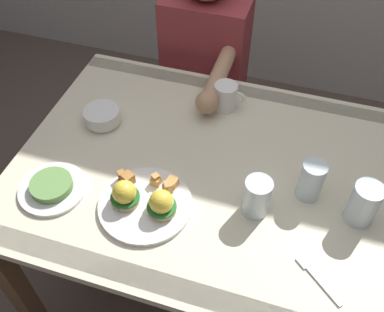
{
  "coord_description": "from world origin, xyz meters",
  "views": [
    {
      "loc": [
        0.21,
        -0.85,
        1.76
      ],
      "look_at": [
        -0.05,
        0.0,
        0.78
      ],
      "focal_mm": 40.71,
      "sensor_mm": 36.0,
      "label": 1
    }
  ],
  "objects_px": {
    "side_plate": "(52,187)",
    "diner_person": "(204,69)",
    "water_glass_far": "(363,205)",
    "water_glass_extra": "(311,182)",
    "fruit_bowl": "(102,116)",
    "coffee_mug": "(226,96)",
    "dining_table": "(208,189)",
    "eggs_benedict_plate": "(144,200)",
    "fork": "(316,277)",
    "water_glass_near": "(257,198)"
  },
  "relations": [
    {
      "from": "dining_table",
      "to": "eggs_benedict_plate",
      "type": "bearing_deg",
      "value": -125.4
    },
    {
      "from": "dining_table",
      "to": "coffee_mug",
      "type": "height_order",
      "value": "coffee_mug"
    },
    {
      "from": "eggs_benedict_plate",
      "to": "water_glass_far",
      "type": "height_order",
      "value": "water_glass_far"
    },
    {
      "from": "side_plate",
      "to": "diner_person",
      "type": "height_order",
      "value": "diner_person"
    },
    {
      "from": "fork",
      "to": "water_glass_near",
      "type": "xyz_separation_m",
      "value": [
        -0.19,
        0.16,
        0.05
      ]
    },
    {
      "from": "fruit_bowl",
      "to": "water_glass_far",
      "type": "height_order",
      "value": "water_glass_far"
    },
    {
      "from": "fork",
      "to": "water_glass_near",
      "type": "distance_m",
      "value": 0.26
    },
    {
      "from": "side_plate",
      "to": "fork",
      "type": "bearing_deg",
      "value": -3.71
    },
    {
      "from": "side_plate",
      "to": "diner_person",
      "type": "relative_size",
      "value": 0.18
    },
    {
      "from": "eggs_benedict_plate",
      "to": "side_plate",
      "type": "relative_size",
      "value": 1.35
    },
    {
      "from": "dining_table",
      "to": "diner_person",
      "type": "distance_m",
      "value": 0.63
    },
    {
      "from": "dining_table",
      "to": "water_glass_near",
      "type": "relative_size",
      "value": 10.06
    },
    {
      "from": "water_glass_far",
      "to": "diner_person",
      "type": "relative_size",
      "value": 0.12
    },
    {
      "from": "water_glass_extra",
      "to": "diner_person",
      "type": "relative_size",
      "value": 0.11
    },
    {
      "from": "coffee_mug",
      "to": "water_glass_far",
      "type": "height_order",
      "value": "water_glass_far"
    },
    {
      "from": "fruit_bowl",
      "to": "coffee_mug",
      "type": "height_order",
      "value": "coffee_mug"
    },
    {
      "from": "dining_table",
      "to": "water_glass_near",
      "type": "height_order",
      "value": "water_glass_near"
    },
    {
      "from": "dining_table",
      "to": "water_glass_far",
      "type": "distance_m",
      "value": 0.48
    },
    {
      "from": "water_glass_near",
      "to": "side_plate",
      "type": "bearing_deg",
      "value": -169.28
    },
    {
      "from": "fruit_bowl",
      "to": "fork",
      "type": "distance_m",
      "value": 0.84
    },
    {
      "from": "fruit_bowl",
      "to": "coffee_mug",
      "type": "distance_m",
      "value": 0.43
    },
    {
      "from": "fork",
      "to": "dining_table",
      "type": "bearing_deg",
      "value": 143.23
    },
    {
      "from": "dining_table",
      "to": "diner_person",
      "type": "height_order",
      "value": "diner_person"
    },
    {
      "from": "water_glass_near",
      "to": "water_glass_far",
      "type": "xyz_separation_m",
      "value": [
        0.28,
        0.06,
        0.01
      ]
    },
    {
      "from": "eggs_benedict_plate",
      "to": "water_glass_far",
      "type": "distance_m",
      "value": 0.6
    },
    {
      "from": "eggs_benedict_plate",
      "to": "fruit_bowl",
      "type": "relative_size",
      "value": 2.25
    },
    {
      "from": "fruit_bowl",
      "to": "dining_table",
      "type": "bearing_deg",
      "value": -12.78
    },
    {
      "from": "water_glass_near",
      "to": "water_glass_far",
      "type": "distance_m",
      "value": 0.29
    },
    {
      "from": "coffee_mug",
      "to": "dining_table",
      "type": "bearing_deg",
      "value": -85.74
    },
    {
      "from": "diner_person",
      "to": "coffee_mug",
      "type": "bearing_deg",
      "value": -61.47
    },
    {
      "from": "water_glass_far",
      "to": "water_glass_near",
      "type": "bearing_deg",
      "value": -168.31
    },
    {
      "from": "fork",
      "to": "side_plate",
      "type": "relative_size",
      "value": 0.64
    },
    {
      "from": "fork",
      "to": "side_plate",
      "type": "distance_m",
      "value": 0.78
    },
    {
      "from": "water_glass_far",
      "to": "water_glass_extra",
      "type": "distance_m",
      "value": 0.15
    },
    {
      "from": "eggs_benedict_plate",
      "to": "water_glass_extra",
      "type": "xyz_separation_m",
      "value": [
        0.44,
        0.18,
        0.03
      ]
    },
    {
      "from": "eggs_benedict_plate",
      "to": "fork",
      "type": "bearing_deg",
      "value": -8.98
    },
    {
      "from": "water_glass_near",
      "to": "water_glass_extra",
      "type": "relative_size",
      "value": 0.93
    },
    {
      "from": "water_glass_far",
      "to": "eggs_benedict_plate",
      "type": "bearing_deg",
      "value": -166.43
    },
    {
      "from": "eggs_benedict_plate",
      "to": "coffee_mug",
      "type": "height_order",
      "value": "coffee_mug"
    },
    {
      "from": "side_plate",
      "to": "diner_person",
      "type": "xyz_separation_m",
      "value": [
        0.23,
        0.82,
        -0.1
      ]
    },
    {
      "from": "coffee_mug",
      "to": "fork",
      "type": "distance_m",
      "value": 0.68
    },
    {
      "from": "fork",
      "to": "water_glass_far",
      "type": "height_order",
      "value": "water_glass_far"
    },
    {
      "from": "fruit_bowl",
      "to": "side_plate",
      "type": "relative_size",
      "value": 0.6
    },
    {
      "from": "dining_table",
      "to": "side_plate",
      "type": "distance_m",
      "value": 0.49
    },
    {
      "from": "coffee_mug",
      "to": "water_glass_extra",
      "type": "relative_size",
      "value": 0.87
    },
    {
      "from": "eggs_benedict_plate",
      "to": "fruit_bowl",
      "type": "height_order",
      "value": "eggs_benedict_plate"
    },
    {
      "from": "diner_person",
      "to": "fruit_bowl",
      "type": "bearing_deg",
      "value": -112.4
    },
    {
      "from": "fork",
      "to": "diner_person",
      "type": "xyz_separation_m",
      "value": [
        -0.55,
        0.87,
        -0.09
      ]
    },
    {
      "from": "water_glass_extra",
      "to": "side_plate",
      "type": "xyz_separation_m",
      "value": [
        -0.72,
        -0.21,
        -0.04
      ]
    },
    {
      "from": "dining_table",
      "to": "eggs_benedict_plate",
      "type": "xyz_separation_m",
      "value": [
        -0.14,
        -0.19,
        0.13
      ]
    }
  ]
}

